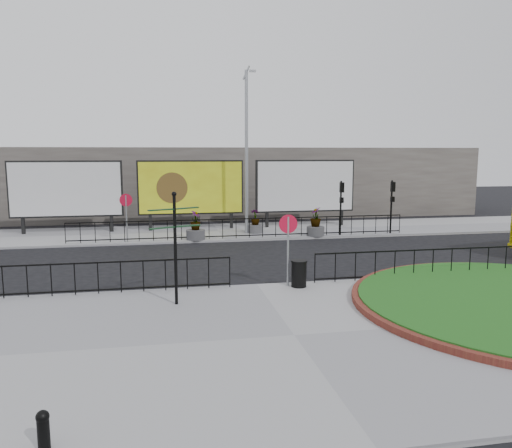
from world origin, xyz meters
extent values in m
plane|color=black|center=(0.00, 0.00, 0.00)|extent=(90.00, 90.00, 0.00)
cube|color=gray|center=(0.00, -5.00, 0.06)|extent=(30.00, 10.00, 0.12)
cube|color=gray|center=(0.00, 12.00, 0.06)|extent=(44.00, 6.00, 0.12)
cylinder|color=gray|center=(-5.00, 9.40, 1.32)|extent=(0.07, 0.07, 2.40)
cylinder|color=#AB0B27|center=(-5.00, 9.40, 2.27)|extent=(0.64, 0.03, 0.64)
cylinder|color=white|center=(-5.00, 9.42, 2.27)|extent=(0.50, 0.03, 0.50)
cylinder|color=gray|center=(1.00, -0.40, 1.32)|extent=(0.07, 0.07, 2.40)
cylinder|color=#AB0B27|center=(1.00, -0.40, 2.27)|extent=(0.64, 0.03, 0.64)
cylinder|color=white|center=(1.00, -0.38, 2.27)|extent=(0.50, 0.03, 0.50)
cube|color=black|center=(-10.90, 13.00, 0.62)|extent=(0.18, 0.18, 1.00)
cube|color=black|center=(-6.10, 13.00, 0.62)|extent=(0.18, 0.18, 1.00)
cube|color=black|center=(-8.50, 13.00, 2.62)|extent=(6.20, 0.25, 3.20)
cube|color=silver|center=(-8.50, 12.84, 2.62)|extent=(6.00, 0.06, 3.00)
cube|color=black|center=(-3.90, 13.00, 0.62)|extent=(0.18, 0.18, 1.00)
cube|color=black|center=(0.90, 13.00, 0.62)|extent=(0.18, 0.18, 1.00)
cube|color=black|center=(-1.50, 13.00, 2.62)|extent=(6.20, 0.25, 3.20)
cube|color=#CDE320|center=(-1.50, 12.84, 2.62)|extent=(6.00, 0.06, 3.00)
cube|color=black|center=(3.10, 13.00, 0.62)|extent=(0.18, 0.18, 1.00)
cube|color=black|center=(7.90, 13.00, 0.62)|extent=(0.18, 0.18, 1.00)
cube|color=black|center=(5.50, 13.00, 2.62)|extent=(6.20, 0.25, 3.20)
cube|color=silver|center=(5.50, 12.84, 2.62)|extent=(6.00, 0.06, 3.00)
cylinder|color=gray|center=(1.50, 11.00, 4.62)|extent=(0.18, 0.18, 9.00)
cylinder|color=gray|center=(1.50, 11.00, 8.97)|extent=(0.43, 0.10, 0.77)
cube|color=gray|center=(1.85, 11.00, 9.07)|extent=(0.35, 0.15, 0.12)
cylinder|color=black|center=(6.50, 9.40, 1.62)|extent=(0.10, 0.10, 3.00)
cube|color=black|center=(6.50, 9.28, 2.77)|extent=(0.22, 0.18, 0.55)
cube|color=black|center=(6.50, 9.28, 2.07)|extent=(0.20, 0.16, 0.30)
cylinder|color=black|center=(9.50, 9.40, 1.62)|extent=(0.10, 0.10, 3.00)
cube|color=black|center=(9.50, 9.28, 2.77)|extent=(0.22, 0.18, 0.55)
cube|color=black|center=(9.50, 9.28, 2.07)|extent=(0.20, 0.16, 0.30)
cube|color=#655F59|center=(0.00, 22.00, 2.50)|extent=(40.00, 10.00, 5.00)
cylinder|color=black|center=(-2.84, -1.83, 1.77)|extent=(0.09, 0.09, 3.30)
sphere|color=black|center=(-2.84, -1.83, 3.47)|extent=(0.14, 0.14, 0.14)
cube|color=black|center=(-3.23, -1.96, 3.02)|extent=(0.78, 0.38, 0.03)
cube|color=black|center=(-2.47, -1.64, 3.02)|extent=(0.75, 0.48, 0.03)
cube|color=black|center=(-3.21, -1.99, 2.49)|extent=(0.76, 0.45, 0.03)
cube|color=black|center=(-2.44, -1.70, 2.49)|extent=(0.78, 0.38, 0.03)
cylinder|color=black|center=(-5.08, -9.00, 0.38)|extent=(0.19, 0.19, 0.52)
sphere|color=black|center=(-5.08, -9.00, 0.66)|extent=(0.21, 0.21, 0.21)
cylinder|color=black|center=(1.34, -0.60, 0.55)|extent=(0.52, 0.52, 0.86)
cylinder|color=black|center=(1.34, -0.60, 1.01)|extent=(0.55, 0.55, 0.06)
cylinder|color=#4C4C4F|center=(-1.50, 9.40, 0.38)|extent=(0.99, 0.99, 0.52)
imported|color=#164E14|center=(-1.50, 9.40, 1.14)|extent=(0.74, 0.74, 1.01)
cylinder|color=#4C4C4F|center=(2.00, 11.00, 0.35)|extent=(0.88, 0.88, 0.46)
imported|color=#164E14|center=(2.00, 11.00, 1.03)|extent=(0.62, 0.62, 0.90)
cylinder|color=#4C4C4F|center=(5.07, 9.40, 0.37)|extent=(0.98, 0.98, 0.51)
imported|color=#164E14|center=(5.07, 9.40, 1.16)|extent=(0.61, 0.61, 1.07)
camera|label=1|loc=(-3.18, -16.63, 4.69)|focal=35.00mm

